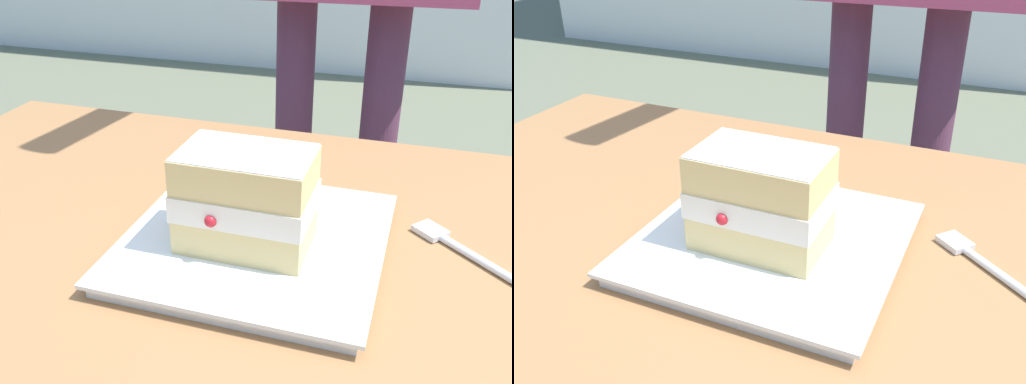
# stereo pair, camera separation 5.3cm
# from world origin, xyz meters

# --- Properties ---
(dessert_plate) EXTENTS (0.24, 0.24, 0.02)m
(dessert_plate) POSITION_xyz_m (-0.19, 0.22, 0.71)
(dessert_plate) COLOR white
(dessert_plate) RESTS_ON patio_table
(cake_slice) EXTENTS (0.12, 0.09, 0.09)m
(cake_slice) POSITION_xyz_m (-0.19, 0.21, 0.76)
(cake_slice) COLOR #E0C17A
(cake_slice) RESTS_ON dessert_plate
(dessert_fork) EXTENTS (0.14, 0.12, 0.01)m
(dessert_fork) POSITION_xyz_m (0.02, 0.26, 0.70)
(dessert_fork) COLOR silver
(dessert_fork) RESTS_ON patio_table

